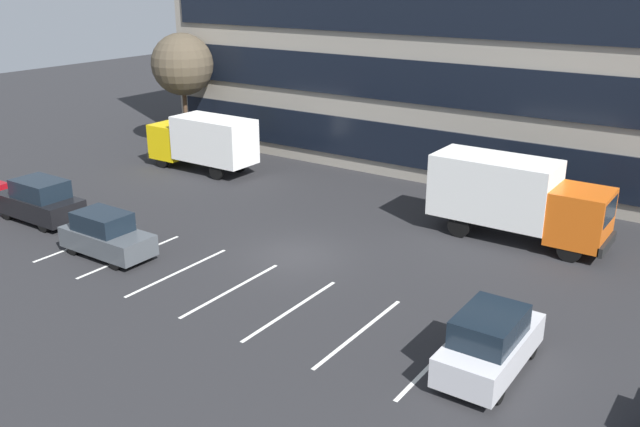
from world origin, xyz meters
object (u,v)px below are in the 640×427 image
box_truck_orange (515,196)px  suv_charcoal (106,235)px  box_truck_yellow (203,140)px  suv_black (40,201)px  bare_tree (182,65)px  suv_silver (490,342)px

box_truck_orange → suv_charcoal: size_ratio=1.86×
box_truck_yellow → suv_black: size_ratio=1.55×
suv_black → bare_tree: bare_tree is taller
suv_silver → suv_black: bearing=179.3°
box_truck_orange → suv_silver: 11.19m
box_truck_orange → bare_tree: size_ratio=1.03×
box_truck_yellow → suv_black: (-0.35, -10.73, -0.84)m
box_truck_yellow → suv_charcoal: box_truck_yellow is taller
box_truck_orange → suv_silver: box_truck_orange is taller
suv_silver → suv_black: 22.34m
suv_silver → suv_charcoal: size_ratio=1.06×
suv_silver → suv_charcoal: suv_silver is taller
suv_silver → bare_tree: size_ratio=0.59×
suv_silver → suv_charcoal: bearing=-177.6°
suv_black → bare_tree: size_ratio=0.60×
box_truck_orange → bare_tree: (-23.83, 3.84, 3.48)m
box_truck_yellow → bare_tree: bare_tree is taller
box_truck_yellow → box_truck_orange: 18.89m
box_truck_yellow → suv_silver: (21.98, -11.01, -0.88)m
box_truck_orange → suv_black: bearing=-151.6°
bare_tree → suv_charcoal: bearing=-55.2°
box_truck_orange → suv_silver: (3.10, -10.70, -1.05)m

